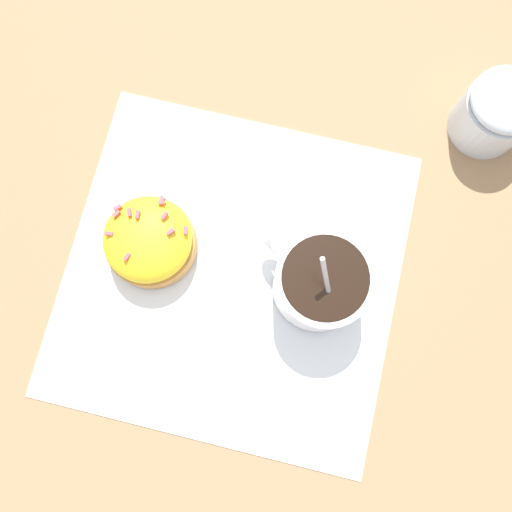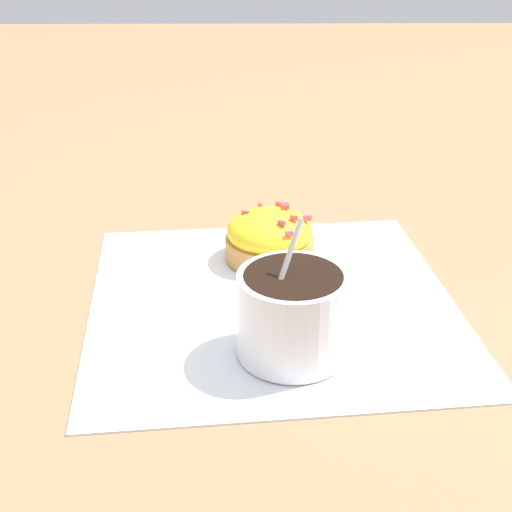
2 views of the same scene
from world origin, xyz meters
name	(u,v)px [view 1 (image 1 of 2)]	position (x,y,z in m)	size (l,w,h in m)	color
ground_plane	(232,273)	(0.00, 0.00, 0.00)	(3.00, 3.00, 0.00)	#93704C
paper_napkin	(232,273)	(0.00, 0.00, 0.00)	(0.33, 0.33, 0.00)	white
coffee_cup	(320,282)	(-0.08, -0.01, 0.04)	(0.10, 0.08, 0.11)	white
frosted_pastry	(151,236)	(0.08, 0.00, 0.02)	(0.08, 0.08, 0.05)	#C18442
sugar_bowl	(497,111)	(-0.18, -0.22, 0.03)	(0.07, 0.07, 0.07)	silver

